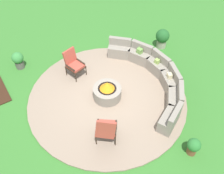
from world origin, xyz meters
The scene contains 9 objects.
ground_plane centered at (0.00, 0.00, 0.00)m, with size 24.00×24.00×0.00m, color #387A2D.
patio_circle centered at (0.00, 0.00, 0.03)m, with size 5.63×5.63×0.06m, color gray.
fire_pit centered at (0.00, 0.00, 0.34)m, with size 1.00×1.00×0.72m.
curved_stone_bench centered at (0.31, 1.85, 0.38)m, with size 4.61×2.06×0.81m.
lounge_chair_front_left centered at (-1.70, -0.42, 0.61)m, with size 0.75×0.69×1.09m.
lounge_chair_front_right centered at (1.46, -0.96, 0.62)m, with size 0.85×0.88×1.12m.
potted_plant_0 centered at (-3.29, -2.07, 0.41)m, with size 0.45×0.45×0.72m.
potted_plant_1 centered at (-1.24, 3.58, 0.47)m, with size 0.58×0.58×0.85m.
potted_plant_2 centered at (3.21, 0.94, 0.37)m, with size 0.40×0.40×0.64m.
Camera 1 is at (5.05, -3.09, 6.84)m, focal length 40.26 mm.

